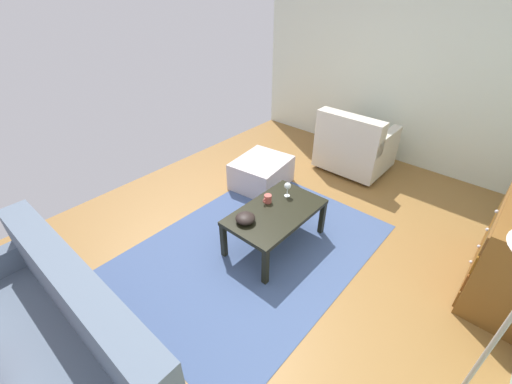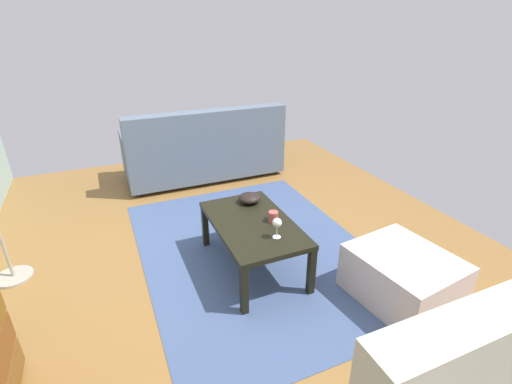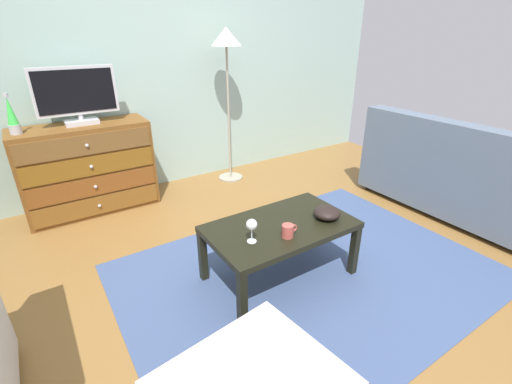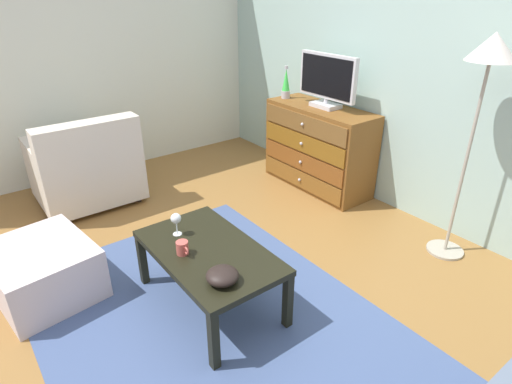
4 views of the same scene
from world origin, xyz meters
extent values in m
cube|color=olive|center=(0.00, 0.00, -0.03)|extent=(5.90, 4.62, 0.05)
cube|color=#3F527C|center=(0.20, -0.20, 0.00)|extent=(2.60, 1.90, 0.01)
cube|color=black|center=(-0.47, 0.17, 0.19)|extent=(0.05, 0.05, 0.38)
cube|color=black|center=(0.47, 0.17, 0.19)|extent=(0.05, 0.05, 0.38)
cube|color=black|center=(-0.47, -0.36, 0.19)|extent=(0.05, 0.05, 0.38)
cube|color=black|center=(0.47, -0.36, 0.19)|extent=(0.05, 0.05, 0.38)
cube|color=black|center=(0.00, -0.10, 0.40)|extent=(0.99, 0.59, 0.04)
cylinder|color=silver|center=(-0.28, -0.17, 0.43)|extent=(0.06, 0.06, 0.00)
cylinder|color=silver|center=(-0.28, -0.17, 0.47)|extent=(0.01, 0.01, 0.09)
sphere|color=silver|center=(-0.28, -0.17, 0.55)|extent=(0.07, 0.07, 0.07)
cylinder|color=#B34E45|center=(-0.06, -0.25, 0.47)|extent=(0.08, 0.08, 0.08)
torus|color=#B34E45|center=(-0.01, -0.25, 0.47)|extent=(0.05, 0.01, 0.05)
ellipsoid|color=black|center=(0.32, -0.20, 0.47)|extent=(0.19, 0.19, 0.08)
cylinder|color=#332319|center=(2.45, -1.17, 0.03)|extent=(0.05, 0.05, 0.05)
cylinder|color=#332319|center=(2.45, 0.60, 0.03)|extent=(0.05, 0.05, 0.05)
cylinder|color=#332319|center=(1.76, -1.17, 0.03)|extent=(0.05, 0.05, 0.05)
cylinder|color=#332319|center=(1.76, 0.60, 0.03)|extent=(0.05, 0.05, 0.05)
cube|color=slate|center=(2.10, -0.29, 0.23)|extent=(0.85, 1.92, 0.37)
cube|color=slate|center=(1.78, -0.29, 0.66)|extent=(0.20, 1.92, 0.49)
cube|color=slate|center=(2.10, -1.19, 0.52)|extent=(0.81, 0.12, 0.20)
cube|color=slate|center=(2.10, 0.62, 0.52)|extent=(0.81, 0.12, 0.20)
cylinder|color=#AC4F4D|center=(2.38, -0.39, 0.50)|extent=(0.16, 0.40, 0.16)
cube|color=beige|center=(-1.70, -0.26, 0.65)|extent=(0.20, 0.89, 0.43)
cube|color=beige|center=(-0.77, -0.94, 0.18)|extent=(0.77, 0.68, 0.36)
cylinder|color=#A59E8C|center=(0.62, 1.71, 0.01)|extent=(0.28, 0.28, 0.02)
camera|label=1|loc=(2.05, 1.45, 2.36)|focal=23.07mm
camera|label=2|loc=(-2.34, 0.89, 1.88)|focal=26.11mm
camera|label=3|loc=(-1.27, -1.74, 1.62)|focal=24.67mm
camera|label=4|loc=(1.94, -1.19, 1.92)|focal=29.52mm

